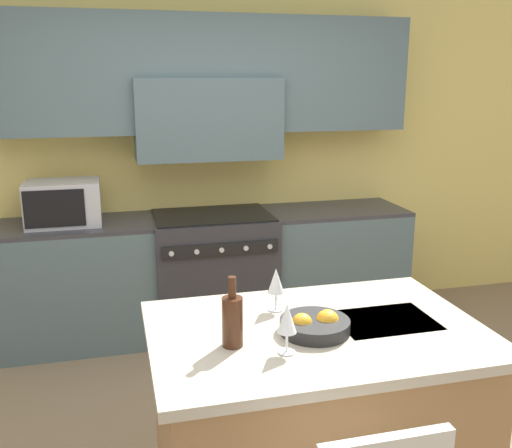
# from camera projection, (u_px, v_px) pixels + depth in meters

# --- Properties ---
(back_cabinetry) EXTENTS (10.00, 0.46, 2.70)m
(back_cabinetry) POSITION_uv_depth(u_px,v_px,m) (205.00, 127.00, 4.45)
(back_cabinetry) COLOR #DBC166
(back_cabinetry) RESTS_ON ground_plane
(back_counter) EXTENTS (3.12, 0.62, 0.93)m
(back_counter) POSITION_uv_depth(u_px,v_px,m) (213.00, 273.00, 4.49)
(back_counter) COLOR #4C6066
(back_counter) RESTS_ON ground_plane
(range_stove) EXTENTS (0.92, 0.70, 0.94)m
(range_stove) POSITION_uv_depth(u_px,v_px,m) (214.00, 273.00, 4.46)
(range_stove) COLOR #2D2D33
(range_stove) RESTS_ON ground_plane
(microwave) EXTENTS (0.52, 0.37, 0.32)m
(microwave) POSITION_uv_depth(u_px,v_px,m) (63.00, 203.00, 4.07)
(microwave) COLOR #B7B7BC
(microwave) RESTS_ON back_counter
(kitchen_island) EXTENTS (1.44, 0.97, 0.90)m
(kitchen_island) POSITION_uv_depth(u_px,v_px,m) (314.00, 419.00, 2.58)
(kitchen_island) COLOR olive
(kitchen_island) RESTS_ON ground_plane
(wine_bottle) EXTENTS (0.08, 0.08, 0.29)m
(wine_bottle) POSITION_uv_depth(u_px,v_px,m) (232.00, 320.00, 2.27)
(wine_bottle) COLOR #422314
(wine_bottle) RESTS_ON kitchen_island
(wine_glass_near) EXTENTS (0.08, 0.08, 0.20)m
(wine_glass_near) POSITION_uv_depth(u_px,v_px,m) (287.00, 320.00, 2.21)
(wine_glass_near) COLOR white
(wine_glass_near) RESTS_ON kitchen_island
(wine_glass_far) EXTENTS (0.08, 0.08, 0.20)m
(wine_glass_far) POSITION_uv_depth(u_px,v_px,m) (276.00, 282.00, 2.62)
(wine_glass_far) COLOR white
(wine_glass_far) RESTS_ON kitchen_island
(fruit_bowl) EXTENTS (0.30, 0.30, 0.10)m
(fruit_bowl) POSITION_uv_depth(u_px,v_px,m) (315.00, 325.00, 2.42)
(fruit_bowl) COLOR black
(fruit_bowl) RESTS_ON kitchen_island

